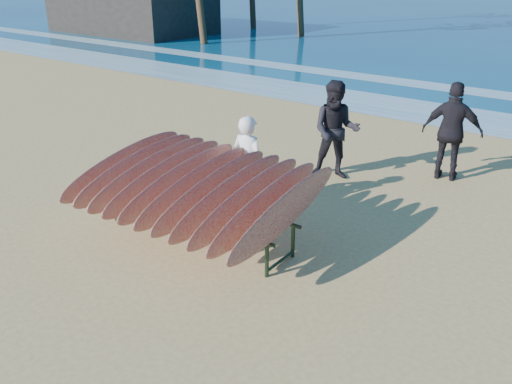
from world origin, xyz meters
TOP-DOWN VIEW (x-y plane):
  - ground at (0.00, 0.00)m, footprint 120.00×120.00m
  - foam_near at (0.00, 10.00)m, footprint 160.00×160.00m
  - foam_far at (0.00, 13.50)m, footprint 160.00×160.00m
  - surfboard_rack at (-0.98, 0.64)m, footprint 3.27×2.74m
  - person_white at (-1.00, 1.89)m, footprint 0.60×0.40m
  - person_dark_a at (-0.63, 4.08)m, footprint 1.13×1.04m
  - person_dark_b at (1.13, 5.36)m, footprint 1.17×0.69m

SIDE VIEW (x-z plane):
  - ground at x=0.00m, z-range 0.00..0.00m
  - foam_far at x=0.00m, z-range 0.01..0.01m
  - foam_near at x=0.00m, z-range 0.01..0.01m
  - person_white at x=-1.00m, z-range 0.00..1.63m
  - surfboard_rack at x=-0.98m, z-range 0.19..1.49m
  - person_dark_b at x=1.13m, z-range 0.00..1.88m
  - person_dark_a at x=-0.63m, z-range 0.00..1.88m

